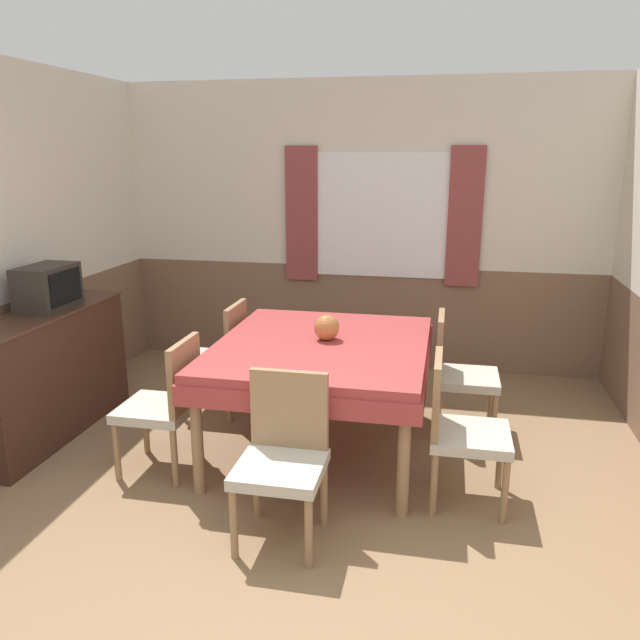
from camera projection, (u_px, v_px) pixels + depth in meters
name	position (u px, v px, depth m)	size (l,w,h in m)	color
wall_back	(361.00, 227.00, 5.69)	(4.78, 0.09, 2.60)	silver
wall_left	(9.00, 251.00, 4.36)	(0.05, 4.09, 2.60)	silver
dining_table	(322.00, 357.00, 4.11)	(1.39, 1.60, 0.77)	#9E3838
chair_right_far	(458.00, 370.00, 4.44)	(0.44, 0.44, 0.87)	#93704C
chair_left_far	(221.00, 354.00, 4.79)	(0.44, 0.44, 0.87)	#93704C
chair_right_near	(459.00, 426.00, 3.53)	(0.44, 0.44, 0.87)	#93704C
chair_left_near	(166.00, 401.00, 3.88)	(0.44, 0.44, 0.87)	#93704C
chair_head_near	(283.00, 453.00, 3.22)	(0.44, 0.44, 0.87)	#93704C
sideboard	(44.00, 373.00, 4.41)	(0.46, 1.49, 0.90)	#3D2319
tv	(48.00, 287.00, 4.37)	(0.29, 0.44, 0.31)	#2D2823
vase	(327.00, 328.00, 4.11)	(0.17, 0.17, 0.17)	#B26B38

